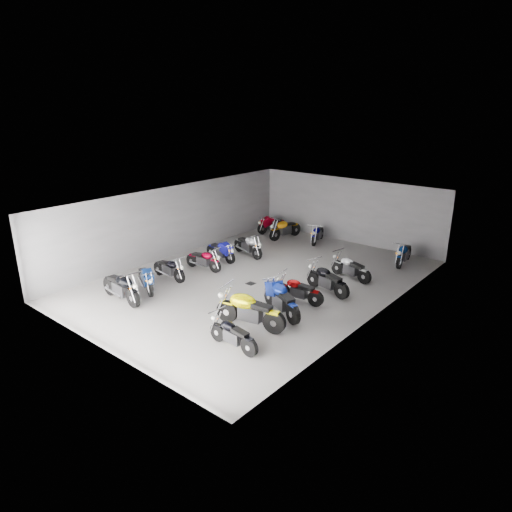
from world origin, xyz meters
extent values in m
plane|color=gray|center=(0.00, 0.00, 0.00)|extent=(14.00, 14.00, 0.00)
cube|color=gray|center=(0.00, 7.00, 1.60)|extent=(10.00, 0.10, 3.20)
cube|color=gray|center=(-5.00, 0.00, 1.60)|extent=(0.10, 14.00, 3.20)
cube|color=gray|center=(5.00, 0.00, 1.60)|extent=(0.10, 14.00, 3.20)
cube|color=black|center=(0.00, 0.00, 3.22)|extent=(10.00, 14.00, 0.04)
cube|color=black|center=(0.00, -0.50, 0.01)|extent=(0.32, 0.32, 0.01)
cylinder|color=black|center=(-1.71, -4.74, 0.35)|extent=(0.70, 0.19, 0.69)
cylinder|color=black|center=(-3.28, -4.62, 0.35)|extent=(0.70, 0.21, 0.69)
cube|color=#2D2D30|center=(-2.49, -4.68, 0.45)|extent=(0.73, 0.38, 0.43)
ellipsoid|color=black|center=(-2.26, -4.70, 0.80)|extent=(0.77, 0.49, 0.39)
cube|color=black|center=(-2.84, -4.65, 0.76)|extent=(0.68, 0.35, 0.20)
cylinder|color=black|center=(-2.01, -3.79, 0.30)|extent=(0.60, 0.37, 0.60)
cylinder|color=black|center=(-3.25, -3.22, 0.30)|extent=(0.61, 0.38, 0.60)
cube|color=#2D2D30|center=(-2.63, -3.50, 0.40)|extent=(0.68, 0.52, 0.38)
ellipsoid|color=navy|center=(-2.44, -3.59, 0.70)|extent=(0.74, 0.61, 0.34)
cube|color=black|center=(-2.90, -3.38, 0.66)|extent=(0.63, 0.48, 0.17)
cylinder|color=black|center=(-2.20, -2.23, 0.28)|extent=(0.57, 0.13, 0.57)
cylinder|color=black|center=(-3.48, -2.19, 0.28)|extent=(0.57, 0.15, 0.57)
cube|color=#2D2D30|center=(-2.84, -2.21, 0.37)|extent=(0.58, 0.28, 0.35)
ellipsoid|color=black|center=(-2.64, -2.22, 0.66)|extent=(0.61, 0.37, 0.32)
cube|color=black|center=(-3.12, -2.20, 0.62)|extent=(0.55, 0.26, 0.16)
cylinder|color=black|center=(-1.92, -0.52, 0.28)|extent=(0.57, 0.17, 0.57)
cylinder|color=black|center=(-3.20, -0.64, 0.28)|extent=(0.58, 0.18, 0.57)
cube|color=#2D2D30|center=(-2.56, -0.58, 0.37)|extent=(0.60, 0.32, 0.35)
ellipsoid|color=maroon|center=(-2.37, -0.56, 0.66)|extent=(0.63, 0.41, 0.32)
cube|color=black|center=(-2.84, -0.60, 0.62)|extent=(0.56, 0.30, 0.16)
cylinder|color=black|center=(-2.20, 0.68, 0.29)|extent=(0.58, 0.18, 0.57)
cylinder|color=black|center=(-3.49, 0.83, 0.29)|extent=(0.59, 0.20, 0.57)
cube|color=#2D2D30|center=(-2.84, 0.75, 0.38)|extent=(0.61, 0.34, 0.36)
ellipsoid|color=#1716A8|center=(-2.64, 0.73, 0.66)|extent=(0.65, 0.43, 0.32)
cube|color=black|center=(-3.13, 0.79, 0.63)|extent=(0.57, 0.31, 0.16)
cylinder|color=black|center=(-1.66, 1.87, 0.31)|extent=(0.64, 0.27, 0.63)
cylinder|color=black|center=(-3.04, 2.21, 0.31)|extent=(0.64, 0.29, 0.63)
cube|color=#2D2D30|center=(-2.35, 2.04, 0.41)|extent=(0.69, 0.44, 0.39)
ellipsoid|color=#AFB0B5|center=(-2.14, 1.99, 0.73)|extent=(0.74, 0.54, 0.35)
cube|color=black|center=(-2.66, 2.12, 0.69)|extent=(0.65, 0.41, 0.18)
cylinder|color=black|center=(2.17, -4.54, 0.28)|extent=(0.57, 0.14, 0.57)
cylinder|color=black|center=(3.44, -4.59, 0.28)|extent=(0.57, 0.16, 0.57)
cube|color=#2D2D30|center=(2.81, -4.56, 0.37)|extent=(0.58, 0.29, 0.35)
ellipsoid|color=black|center=(2.61, -4.55, 0.65)|extent=(0.61, 0.38, 0.32)
cube|color=black|center=(3.09, -4.57, 0.62)|extent=(0.55, 0.27, 0.16)
cylinder|color=black|center=(1.54, -3.45, 0.37)|extent=(0.75, 0.31, 0.74)
cylinder|color=black|center=(3.16, -3.09, 0.37)|extent=(0.76, 0.33, 0.74)
cube|color=#2D2D30|center=(2.35, -3.27, 0.48)|extent=(0.80, 0.50, 0.46)
ellipsoid|color=#E5DB00|center=(2.10, -3.33, 0.85)|extent=(0.86, 0.62, 0.41)
cube|color=black|center=(2.71, -3.19, 0.80)|extent=(0.75, 0.47, 0.21)
cylinder|color=black|center=(1.81, -1.57, 0.35)|extent=(0.69, 0.41, 0.69)
cylinder|color=black|center=(3.24, -2.22, 0.35)|extent=(0.70, 0.43, 0.69)
cube|color=#2D2D30|center=(2.53, -1.89, 0.45)|extent=(0.77, 0.58, 0.43)
ellipsoid|color=navy|center=(2.31, -1.80, 0.80)|extent=(0.85, 0.69, 0.39)
cube|color=black|center=(2.84, -2.04, 0.76)|extent=(0.72, 0.55, 0.20)
cylinder|color=black|center=(1.78, -0.82, 0.29)|extent=(0.59, 0.20, 0.57)
cylinder|color=black|center=(3.07, -0.63, 0.29)|extent=(0.59, 0.22, 0.57)
cube|color=#2D2D30|center=(2.43, -0.72, 0.38)|extent=(0.62, 0.35, 0.36)
ellipsoid|color=#960708|center=(2.23, -0.75, 0.66)|extent=(0.66, 0.44, 0.32)
cube|color=black|center=(2.71, -0.68, 0.63)|extent=(0.58, 0.33, 0.16)
cylinder|color=black|center=(2.05, 0.82, 0.32)|extent=(0.65, 0.27, 0.63)
cylinder|color=black|center=(3.45, 0.50, 0.32)|extent=(0.65, 0.29, 0.63)
cube|color=#2D2D30|center=(2.75, 0.66, 0.42)|extent=(0.69, 0.43, 0.40)
ellipsoid|color=black|center=(2.54, 0.71, 0.73)|extent=(0.75, 0.54, 0.36)
cube|color=black|center=(3.06, 0.59, 0.69)|extent=(0.65, 0.40, 0.18)
cylinder|color=black|center=(2.08, 2.57, 0.30)|extent=(0.60, 0.22, 0.59)
cylinder|color=black|center=(3.40, 2.34, 0.30)|extent=(0.61, 0.24, 0.59)
cube|color=#2D2D30|center=(2.74, 2.46, 0.39)|extent=(0.64, 0.37, 0.37)
ellipsoid|color=silver|center=(2.54, 2.49, 0.68)|extent=(0.68, 0.47, 0.33)
cube|color=black|center=(3.03, 2.41, 0.65)|extent=(0.60, 0.35, 0.17)
cylinder|color=black|center=(-4.09, 5.24, 0.29)|extent=(0.26, 0.59, 0.58)
cylinder|color=black|center=(-3.77, 6.52, 0.29)|extent=(0.27, 0.60, 0.58)
cube|color=#2D2D30|center=(-3.93, 5.88, 0.38)|extent=(0.41, 0.64, 0.36)
ellipsoid|color=maroon|center=(-3.98, 5.69, 0.67)|extent=(0.50, 0.69, 0.33)
cube|color=black|center=(-3.86, 6.16, 0.63)|extent=(0.38, 0.60, 0.16)
cylinder|color=black|center=(-2.80, 4.67, 0.33)|extent=(0.23, 0.67, 0.65)
cylinder|color=black|center=(-2.57, 6.13, 0.33)|extent=(0.25, 0.67, 0.65)
cube|color=#2D2D30|center=(-2.68, 5.40, 0.43)|extent=(0.40, 0.70, 0.41)
ellipsoid|color=orange|center=(-2.72, 5.18, 0.76)|extent=(0.51, 0.75, 0.37)
cube|color=black|center=(-2.63, 5.72, 0.72)|extent=(0.38, 0.66, 0.19)
cylinder|color=black|center=(-0.80, 5.23, 0.29)|extent=(0.29, 0.59, 0.58)
cylinder|color=black|center=(-1.20, 6.49, 0.29)|extent=(0.31, 0.60, 0.58)
cube|color=#2D2D30|center=(-1.00, 5.86, 0.38)|extent=(0.44, 0.65, 0.37)
ellipsoid|color=#050264|center=(-0.93, 5.67, 0.68)|extent=(0.54, 0.70, 0.33)
cube|color=black|center=(-1.08, 6.14, 0.64)|extent=(0.41, 0.61, 0.17)
cylinder|color=black|center=(3.75, 4.84, 0.31)|extent=(0.21, 0.63, 0.61)
cylinder|color=black|center=(3.55, 6.22, 0.31)|extent=(0.23, 0.63, 0.61)
cube|color=#2D2D30|center=(3.65, 5.53, 0.40)|extent=(0.38, 0.66, 0.38)
ellipsoid|color=navy|center=(3.68, 5.32, 0.71)|extent=(0.48, 0.70, 0.35)
cube|color=black|center=(3.60, 5.84, 0.67)|extent=(0.35, 0.62, 0.17)
camera|label=1|loc=(10.76, -13.06, 6.78)|focal=32.00mm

